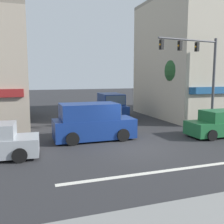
% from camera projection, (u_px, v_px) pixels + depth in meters
% --- Properties ---
extents(ground_plane, '(120.00, 120.00, 0.00)m').
position_uv_depth(ground_plane, '(135.00, 147.00, 13.50)').
color(ground_plane, '#2B2B2D').
extents(lane_marking_stripe, '(9.00, 0.24, 0.01)m').
position_uv_depth(lane_marking_stripe, '(172.00, 170.00, 10.22)').
color(lane_marking_stripe, silver).
rests_on(lane_marking_stripe, ground).
extents(building_right_corner, '(12.93, 9.34, 10.38)m').
position_uv_depth(building_right_corner, '(216.00, 59.00, 24.59)').
color(building_right_corner, '#B7AD99').
rests_on(building_right_corner, ground).
extents(street_tree, '(2.90, 2.90, 5.50)m').
position_uv_depth(street_tree, '(183.00, 71.00, 20.77)').
color(street_tree, '#4C3823').
rests_on(street_tree, ground).
extents(traffic_light_mast, '(4.86, 0.81, 6.20)m').
position_uv_depth(traffic_light_mast, '(200.00, 66.00, 17.60)').
color(traffic_light_mast, '#47474C').
rests_on(traffic_light_mast, ground).
extents(van_parked_curbside, '(2.31, 4.73, 2.11)m').
position_uv_depth(van_parked_curbside, '(111.00, 106.00, 23.00)').
color(van_parked_curbside, navy).
rests_on(van_parked_curbside, ground).
extents(van_crossing_leftbound, '(4.61, 2.06, 2.11)m').
position_uv_depth(van_crossing_leftbound, '(93.00, 123.00, 14.94)').
color(van_crossing_leftbound, navy).
rests_on(van_crossing_leftbound, ground).
extents(sedan_waiting_far, '(4.10, 1.88, 1.58)m').
position_uv_depth(sedan_waiting_far, '(220.00, 125.00, 15.93)').
color(sedan_waiting_far, '#1E6033').
rests_on(sedan_waiting_far, ground).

